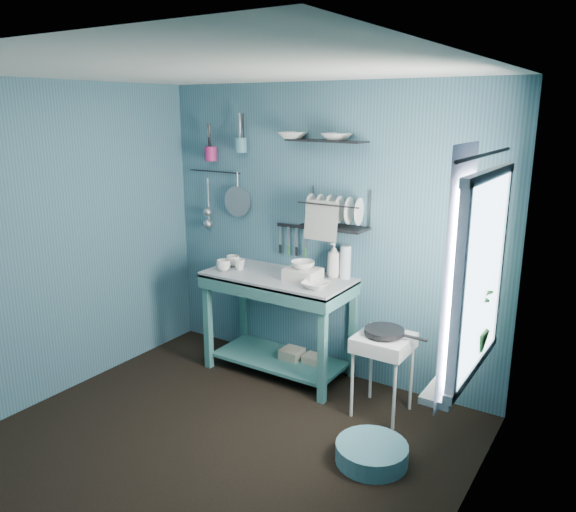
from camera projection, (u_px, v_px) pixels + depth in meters
The scene contains 35 objects.
floor at pixel (216, 448), 3.89m from camera, with size 3.20×3.20×0.00m, color black.
ceiling at pixel (202, 70), 3.26m from camera, with size 3.20×3.20×0.00m, color silver.
wall_back at pixel (324, 233), 4.80m from camera, with size 3.20×3.20×0.00m, color #345A6A.
wall_left at pixel (54, 244), 4.41m from camera, with size 3.00×3.00×0.00m, color #345A6A.
wall_right at pixel (460, 327), 2.74m from camera, with size 3.00×3.00×0.00m, color #345A6A.
work_counter at pixel (279, 324), 4.92m from camera, with size 1.28×0.64×0.90m, color #336D69.
mug_left at pixel (223, 265), 4.91m from camera, with size 0.12×0.12×0.10m, color silver.
mug_mid at pixel (239, 265), 4.94m from camera, with size 0.10×0.10×0.09m, color silver.
mug_right at pixel (233, 261), 5.05m from camera, with size 0.12×0.12×0.10m, color silver.
wash_tub at pixel (303, 274), 4.64m from camera, with size 0.28×0.22×0.10m, color beige.
tub_bowl at pixel (303, 265), 4.62m from camera, with size 0.20×0.20×0.06m, color silver.
soap_bottle at pixel (334, 260), 4.71m from camera, with size 0.12×0.12×0.30m, color beige.
water_bottle at pixel (345, 262), 4.68m from camera, with size 0.09×0.09×0.28m, color silver.
counter_bowl at pixel (316, 285), 4.44m from camera, with size 0.22×0.22×0.05m, color silver.
hotplate_stand at pixel (382, 375), 4.27m from camera, with size 0.40×0.40×0.64m, color silver.
frying_pan at pixel (384, 331), 4.18m from camera, with size 0.30×0.30×0.04m, color black.
knife_strip at pixel (293, 226), 4.92m from camera, with size 0.32×0.02×0.03m, color black.
dish_rack at pixel (334, 209), 4.54m from camera, with size 0.55×0.24×0.32m, color black.
upper_shelf at pixel (326, 141), 4.49m from camera, with size 0.70×0.18×0.01m, color black.
shelf_bowl_left at pixel (293, 142), 4.65m from camera, with size 0.23×0.23×0.06m, color silver.
shelf_bowl_right at pixel (337, 136), 4.42m from camera, with size 0.23×0.23×0.06m, color silver.
utensil_cup_magenta at pixel (211, 154), 5.18m from camera, with size 0.11×0.11×0.13m, color #A51E5C.
utensil_cup_teal at pixel (241, 145), 4.98m from camera, with size 0.11×0.11×0.13m, color teal.
colander at pixel (237, 202), 5.17m from camera, with size 0.28×0.28×0.03m, color gray.
ladle_outer at pixel (208, 194), 5.36m from camera, with size 0.01×0.01×0.30m, color gray.
ladle_inner at pixel (209, 206), 5.39m from camera, with size 0.01×0.01×0.30m, color gray.
hook_rail at pixel (215, 172), 5.27m from camera, with size 0.01×0.01×0.60m, color black.
window_glass at pixel (484, 275), 3.07m from camera, with size 1.10×1.10×0.00m, color white.
windowsill at pixel (460, 370), 3.27m from camera, with size 0.16×0.95×0.04m, color silver.
curtain at pixel (456, 278), 2.85m from camera, with size 1.35×1.35×0.00m, color white.
curtain_rod at pixel (486, 155), 2.93m from camera, with size 0.02×0.02×1.05m, color black.
potted_plant at pixel (467, 321), 3.31m from camera, with size 0.27×0.27×0.48m, color #275923.
storage_tin_large at pixel (292, 361), 4.99m from camera, with size 0.18×0.18×0.22m, color gray.
storage_tin_small at pixel (313, 366), 4.92m from camera, with size 0.15×0.15×0.20m, color gray.
floor_basin at pixel (372, 453), 3.73m from camera, with size 0.48×0.48×0.13m, color teal.
Camera 1 is at (2.28, -2.61, 2.28)m, focal length 35.00 mm.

